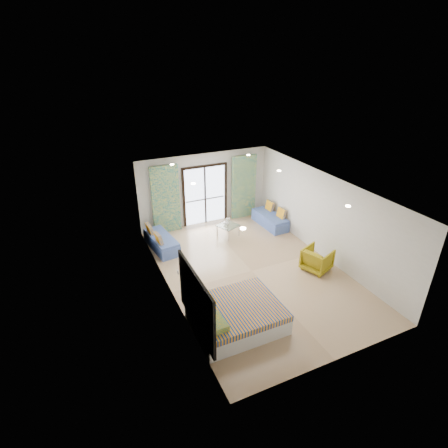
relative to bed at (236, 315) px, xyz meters
name	(u,v)px	position (x,y,z in m)	size (l,w,h in m)	color
floor	(252,271)	(1.48, 1.89, -0.30)	(5.00, 7.50, 0.01)	#A0815F
ceiling	(255,187)	(1.48, 1.89, 2.40)	(5.00, 7.50, 0.01)	silver
wall_back	(205,189)	(1.48, 5.64, 1.05)	(5.00, 0.01, 2.70)	silver
wall_front	(345,311)	(1.48, -1.86, 1.05)	(5.00, 0.01, 2.70)	silver
wall_left	(168,250)	(-1.02, 1.89, 1.05)	(0.01, 7.50, 2.70)	silver
wall_right	(324,216)	(3.98, 1.89, 1.05)	(0.01, 7.50, 2.70)	silver
balcony_door	(205,192)	(1.48, 5.61, 0.96)	(1.76, 0.08, 2.28)	black
balcony_rail	(205,199)	(1.48, 5.62, 0.65)	(1.52, 0.03, 0.04)	#595451
curtain_left	(166,200)	(-0.07, 5.46, 0.95)	(1.00, 0.10, 2.50)	beige
curtain_right	(244,187)	(3.03, 5.46, 0.95)	(1.00, 0.10, 2.50)	beige
downlight_a	(243,228)	(0.08, -0.11, 2.37)	(0.12, 0.12, 0.02)	#FFE0B2
downlight_b	(348,206)	(2.88, -0.11, 2.37)	(0.12, 0.12, 0.02)	#FFE0B2
downlight_c	(193,184)	(0.08, 2.89, 2.37)	(0.12, 0.12, 0.02)	#FFE0B2
downlight_d	(279,171)	(2.88, 2.89, 2.37)	(0.12, 0.12, 0.02)	#FFE0B2
downlight_e	(172,164)	(0.08, 4.89, 2.37)	(0.12, 0.12, 0.02)	#FFE0B2
downlight_f	(248,155)	(2.88, 4.89, 2.37)	(0.12, 0.12, 0.02)	#FFE0B2
headboard	(196,301)	(-0.98, 0.00, 0.75)	(0.06, 2.10, 1.50)	black
switch_plate	(178,272)	(-0.99, 1.25, 0.75)	(0.02, 0.10, 0.10)	silver
bed	(236,315)	(0.00, 0.00, 0.00)	(2.07, 1.69, 0.72)	silver
daybed_left	(161,242)	(-0.64, 4.33, -0.04)	(0.85, 1.73, 0.82)	#4660A8
daybed_right	(270,219)	(3.59, 4.32, -0.05)	(0.71, 1.67, 0.81)	#4660A8
coffee_table	(228,226)	(1.78, 4.22, 0.08)	(0.83, 0.83, 0.74)	silver
vase	(226,222)	(1.74, 4.29, 0.22)	(0.19, 0.19, 0.19)	white
armchair	(317,258)	(3.30, 1.15, 0.09)	(0.76, 0.71, 0.78)	#A28F14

